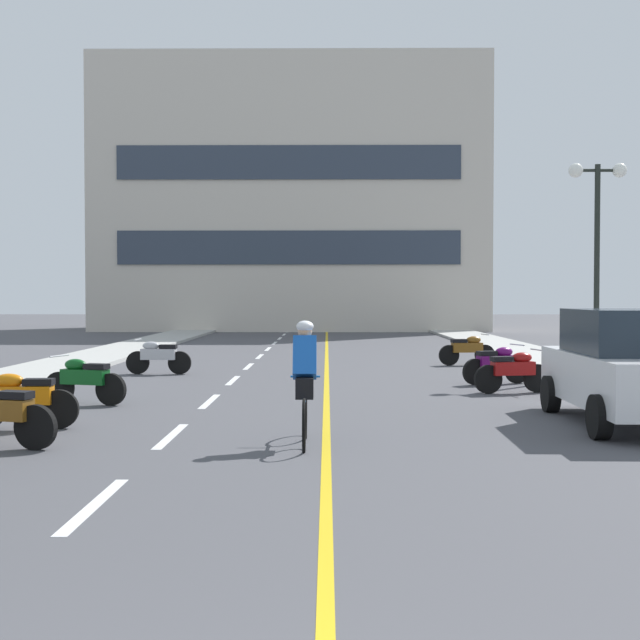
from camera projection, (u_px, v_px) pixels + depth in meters
name	position (u px, v px, depth m)	size (l,w,h in m)	color
ground_plane	(318.00, 370.00, 23.13)	(140.00, 140.00, 0.00)	#47474C
curb_left	(88.00, 359.00, 26.19)	(2.40, 72.00, 0.12)	#A8A8A3
curb_right	(550.00, 359.00, 26.07)	(2.40, 72.00, 0.12)	#A8A8A3
lane_dash_1	(95.00, 504.00, 8.15)	(0.14, 2.20, 0.01)	silver
lane_dash_2	(171.00, 436.00, 12.15)	(0.14, 2.20, 0.01)	silver
lane_dash_3	(210.00, 401.00, 16.15)	(0.14, 2.20, 0.01)	silver
lane_dash_4	(233.00, 380.00, 20.15)	(0.14, 2.20, 0.01)	silver
lane_dash_5	(249.00, 366.00, 24.15)	(0.14, 2.20, 0.01)	silver
lane_dash_6	(260.00, 356.00, 28.14)	(0.14, 2.20, 0.01)	silver
lane_dash_7	(268.00, 349.00, 32.14)	(0.14, 2.20, 0.01)	silver
lane_dash_8	(275.00, 343.00, 36.14)	(0.14, 2.20, 0.01)	silver
lane_dash_9	(280.00, 338.00, 40.14)	(0.14, 2.20, 0.01)	silver
lane_dash_10	(284.00, 335.00, 44.14)	(0.14, 2.20, 0.01)	silver
lane_dash_11	(288.00, 331.00, 48.14)	(0.14, 2.20, 0.01)	silver
centre_line_yellow	(327.00, 361.00, 26.13)	(0.12, 66.00, 0.01)	gold
office_building	(292.00, 200.00, 51.23)	(22.90, 8.77, 15.83)	beige
street_lamp_mid	(597.00, 220.00, 21.12)	(1.46, 0.36, 5.25)	black
parked_car_near	(627.00, 367.00, 13.21)	(1.99, 4.23, 1.82)	black
motorcycle_4	(22.00, 398.00, 12.78)	(1.70, 0.60, 0.92)	black
motorcycle_5	(84.00, 379.00, 15.69)	(1.66, 0.74, 0.92)	black
motorcycle_6	(513.00, 371.00, 17.52)	(1.68, 0.65, 0.92)	black
motorcycle_7	(497.00, 364.00, 19.30)	(1.64, 0.80, 0.92)	black
motorcycle_8	(158.00, 356.00, 21.75)	(1.70, 0.60, 0.92)	black
motorcycle_9	(467.00, 349.00, 24.59)	(1.69, 0.62, 0.92)	black
cyclist_rider	(305.00, 380.00, 11.44)	(0.42, 1.77, 1.71)	black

